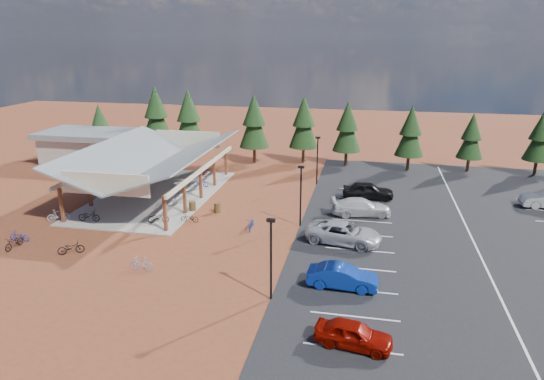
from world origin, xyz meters
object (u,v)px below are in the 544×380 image
object	(u,v)px
car_4	(368,191)
bike_14	(251,224)
bike_8	(14,242)
car_1	(343,277)
lamp_post_2	(317,157)
car_0	(354,334)
bike_pavilion	(154,158)
lamp_post_1	(301,192)
trash_bin_0	(193,207)
outbuilding	(88,146)
bike_4	(158,218)
bike_10	(19,236)
bike_13	(142,264)
bike_1	(124,193)
bike_2	(138,180)
bike_0	(89,216)
bike_5	(170,199)
car_3	(361,207)
lamp_post_0	(271,254)
trash_bin_1	(217,207)
bike_12	(71,248)
bike_3	(150,172)
bike_16	(190,218)
bike_6	(201,183)
bike_9	(58,215)
car_2	(344,233)
bike_7	(201,172)

from	to	relation	value
car_4	bike_14	bearing A→B (deg)	129.99
bike_8	car_1	distance (m)	24.21
lamp_post_2	car_0	xyz separation A→B (m)	(5.02, -27.73, -2.26)
bike_pavilion	lamp_post_1	distance (m)	15.83
bike_14	trash_bin_0	bearing A→B (deg)	147.62
outbuilding	bike_4	xyz separation A→B (m)	(17.31, -17.97, -1.46)
bike_10	bike_13	size ratio (longest dim) A/B	0.96
lamp_post_1	bike_1	world-z (taller)	lamp_post_1
bike_pavilion	bike_2	size ratio (longest dim) A/B	10.82
bike_0	car_1	bearing A→B (deg)	-114.07
car_1	bike_5	bearing A→B (deg)	55.78
bike_8	car_4	world-z (taller)	car_4
bike_14	car_3	bearing A→B (deg)	24.93
lamp_post_0	bike_14	xyz separation A→B (m)	(-3.77, 10.37, -2.48)
trash_bin_1	bike_12	size ratio (longest dim) A/B	0.49
lamp_post_0	outbuilding	bearing A→B (deg)	136.01
trash_bin_0	bike_3	xyz separation A→B (m)	(-8.51, 9.52, 0.19)
lamp_post_1	bike_14	bearing A→B (deg)	-156.65
trash_bin_0	car_1	size ratio (longest dim) A/B	0.21
trash_bin_1	bike_10	world-z (taller)	trash_bin_1
bike_10	bike_16	world-z (taller)	bike_10
lamp_post_1	car_1	bearing A→B (deg)	-67.30
bike_1	bike_12	bearing A→B (deg)	-170.55
bike_5	bike_16	world-z (taller)	bike_5
trash_bin_1	bike_16	size ratio (longest dim) A/B	0.59
lamp_post_2	bike_2	xyz separation A→B (m)	(-18.36, -4.18, -2.41)
outbuilding	bike_14	world-z (taller)	outbuilding
bike_6	bike_8	xyz separation A→B (m)	(-8.43, -17.18, -0.04)
bike_2	car_3	world-z (taller)	car_3
lamp_post_0	bike_12	bearing A→B (deg)	167.93
bike_1	bike_14	size ratio (longest dim) A/B	0.84
bike_8	outbuilding	bearing A→B (deg)	111.93
lamp_post_0	bike_9	world-z (taller)	lamp_post_0
bike_13	car_0	world-z (taller)	car_0
bike_3	bike_10	distance (m)	18.64
bike_2	bike_3	size ratio (longest dim) A/B	1.00
car_2	car_3	world-z (taller)	car_2
bike_2	bike_6	bearing A→B (deg)	-78.95
bike_pavilion	bike_5	distance (m)	4.57
bike_6	lamp_post_1	bearing A→B (deg)	-129.34
lamp_post_0	bike_10	size ratio (longest dim) A/B	3.18
lamp_post_1	bike_9	distance (m)	20.63
lamp_post_0	trash_bin_1	xyz separation A→B (m)	(-7.72, 13.73, -2.53)
lamp_post_1	bike_12	bearing A→B (deg)	-150.58
lamp_post_1	trash_bin_0	distance (m)	10.41
lamp_post_1	bike_1	xyz separation A→B (m)	(-17.82, 3.68, -2.40)
lamp_post_1	bike_5	size ratio (longest dim) A/B	3.15
lamp_post_2	lamp_post_1	bearing A→B (deg)	-90.00
bike_14	bike_7	bearing A→B (deg)	118.23
lamp_post_1	bike_16	bearing A→B (deg)	-173.26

